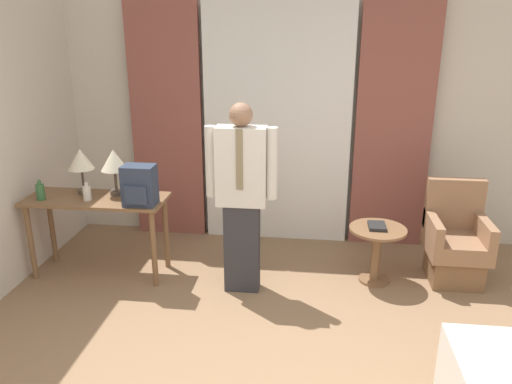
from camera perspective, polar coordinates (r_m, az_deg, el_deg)
wall_back at (r=5.35m, az=2.54°, el=8.81°), size 10.00×0.06×2.70m
curtain_sheer_center at (r=5.24m, az=2.42°, el=7.92°), size 1.53×0.06×2.58m
curtain_drape_left at (r=5.46m, az=-10.20°, el=8.08°), size 0.76×0.06×2.58m
curtain_drape_right at (r=5.28m, az=15.45°, el=7.35°), size 0.76×0.06×2.58m
desk at (r=4.83m, az=-17.70°, el=-1.96°), size 1.28×0.50×0.76m
table_lamp_left at (r=4.86m, az=-19.39°, el=3.40°), size 0.24×0.24×0.43m
table_lamp_right at (r=4.73m, az=-15.93°, el=3.34°), size 0.24×0.24×0.43m
bottle_near_edge at (r=4.73m, az=-18.75°, el=-0.10°), size 0.07×0.07×0.16m
bottle_by_lamp at (r=4.88m, az=-23.42°, el=0.03°), size 0.08×0.08×0.18m
backpack at (r=4.44m, az=-13.18°, el=0.71°), size 0.28×0.23×0.36m
person at (r=4.22m, az=-1.65°, el=-0.07°), size 0.61×0.20×1.67m
armchair at (r=4.96m, az=21.79°, el=-5.58°), size 0.52×0.56×0.91m
side_table at (r=4.68m, az=13.63°, el=-5.94°), size 0.51×0.51×0.53m
book at (r=4.62m, az=13.66°, el=-3.80°), size 0.15×0.21×0.03m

